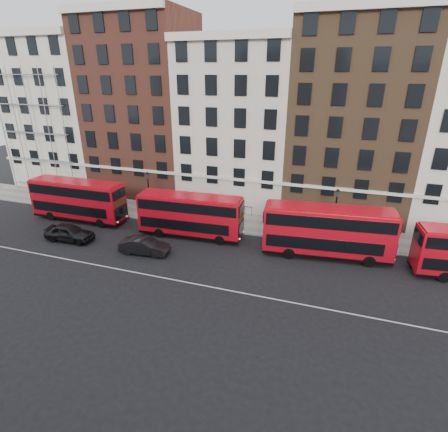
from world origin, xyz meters
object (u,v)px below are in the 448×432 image
(bus_b, at_px, (190,215))
(car_rear, at_px, (69,233))
(bus_a, at_px, (78,199))
(bus_c, at_px, (327,231))
(car_front, at_px, (144,246))

(bus_b, height_order, car_rear, bus_b)
(bus_a, bearing_deg, bus_c, -0.39)
(bus_c, xyz_separation_m, car_rear, (-23.85, -4.62, -1.66))
(bus_a, height_order, car_front, bus_a)
(bus_c, bearing_deg, bus_a, 173.62)
(bus_c, distance_m, car_front, 16.31)
(bus_a, relative_size, car_rear, 2.21)
(bus_a, distance_m, car_front, 11.90)
(bus_a, height_order, car_rear, bus_a)
(car_front, bearing_deg, bus_c, -78.40)
(bus_b, height_order, car_front, bus_b)
(bus_b, distance_m, car_rear, 11.88)
(bus_b, height_order, bus_c, bus_c)
(car_rear, height_order, car_front, car_rear)
(bus_b, relative_size, bus_c, 0.93)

